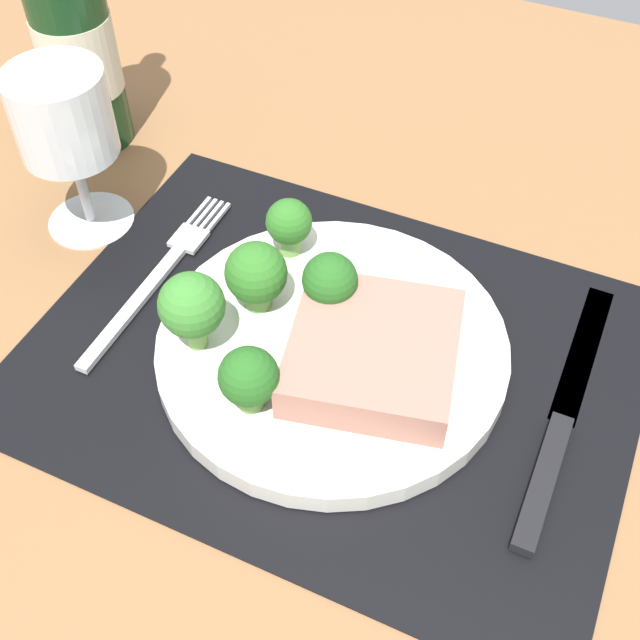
{
  "coord_description": "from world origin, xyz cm",
  "views": [
    {
      "loc": [
        13.77,
        -32.1,
        44.02
      ],
      "look_at": [
        -1.52,
        1.31,
        1.9
      ],
      "focal_mm": 45.28,
      "sensor_mm": 36.0,
      "label": 1
    }
  ],
  "objects": [
    {
      "name": "ground_plane",
      "position": [
        0.0,
        0.0,
        -1.5
      ],
      "size": [
        140.0,
        110.0,
        3.0
      ],
      "primitive_type": "cube",
      "color": "brown"
    },
    {
      "name": "placemat",
      "position": [
        0.0,
        0.0,
        0.15
      ],
      "size": [
        41.23,
        31.51,
        0.3
      ],
      "primitive_type": "cube",
      "color": "black",
      "rests_on": "ground_plane"
    },
    {
      "name": "plate",
      "position": [
        0.0,
        0.0,
        1.1
      ],
      "size": [
        24.05,
        24.05,
        1.6
      ],
      "primitive_type": "cylinder",
      "color": "silver",
      "rests_on": "placemat"
    },
    {
      "name": "steak",
      "position": [
        3.25,
        -0.87,
        3.29
      ],
      "size": [
        12.77,
        13.0,
        2.77
      ],
      "primitive_type": "cube",
      "rotation": [
        0.0,
        0.0,
        0.22
      ],
      "color": "#9E6B5B",
      "rests_on": "plate"
    },
    {
      "name": "broccoli_front_edge",
      "position": [
        -2.55,
        -6.91,
        4.61
      ],
      "size": [
        3.82,
        3.82,
        4.75
      ],
      "color": "#5B8942",
      "rests_on": "plate"
    },
    {
      "name": "broccoli_near_fork",
      "position": [
        -1.24,
        2.28,
        4.89
      ],
      "size": [
        3.79,
        3.79,
        5.12
      ],
      "color": "#5B8942",
      "rests_on": "plate"
    },
    {
      "name": "broccoli_back_left",
      "position": [
        -6.45,
        6.68,
        4.59
      ],
      "size": [
        3.42,
        3.42,
        4.59
      ],
      "color": "#6B994C",
      "rests_on": "plate"
    },
    {
      "name": "broccoli_near_steak",
      "position": [
        -6.12,
        0.92,
        4.87
      ],
      "size": [
        4.33,
        4.33,
        5.27
      ],
      "color": "#5B8942",
      "rests_on": "plate"
    },
    {
      "name": "broccoli_center",
      "position": [
        -8.15,
        -4.01,
        5.62
      ],
      "size": [
        4.39,
        4.39,
        6.03
      ],
      "color": "#6B994C",
      "rests_on": "plate"
    },
    {
      "name": "fork",
      "position": [
        -14.93,
        1.42,
        0.55
      ],
      "size": [
        2.4,
        19.2,
        0.5
      ],
      "rotation": [
        0.0,
        0.0,
        0.02
      ],
      "color": "silver",
      "rests_on": "placemat"
    },
    {
      "name": "knife",
      "position": [
        15.78,
        0.53,
        0.6
      ],
      "size": [
        1.8,
        23.0,
        0.8
      ],
      "rotation": [
        0.0,
        0.0,
        -0.02
      ],
      "color": "black",
      "rests_on": "placemat"
    },
    {
      "name": "wine_bottle",
      "position": [
        -29.6,
        14.51,
        9.61
      ],
      "size": [
        6.53,
        6.53,
        27.09
      ],
      "color": "#143819",
      "rests_on": "ground_plane"
    },
    {
      "name": "wine_glass",
      "position": [
        -23.5,
        4.8,
        9.36
      ],
      "size": [
        7.26,
        7.26,
        13.52
      ],
      "color": "silver",
      "rests_on": "ground_plane"
    }
  ]
}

